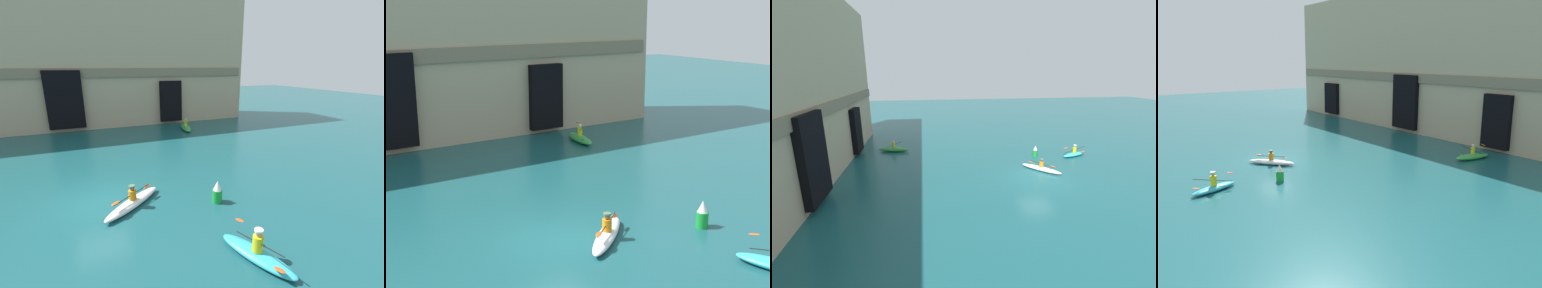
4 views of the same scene
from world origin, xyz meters
The scene contains 6 objects.
ground_plane centered at (0.00, 0.00, 0.00)m, with size 120.00×120.00×0.00m, color #195156.
cliff_bluff centered at (-2.52, 18.42, 7.23)m, with size 40.12×6.31×14.54m.
kayak_green centered at (9.01, 11.90, 0.25)m, with size 1.32×3.22×1.19m.
kayak_white centered at (1.43, -0.94, 0.22)m, with size 3.10×2.77×1.05m.
kayak_cyan centered at (4.62, -5.92, 0.24)m, with size 1.65×2.93×1.15m.
marker_buoy centered at (5.17, -2.06, 0.50)m, with size 0.47×0.47×1.08m.
Camera 1 is at (-0.08, -11.62, 6.18)m, focal length 24.00 mm.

